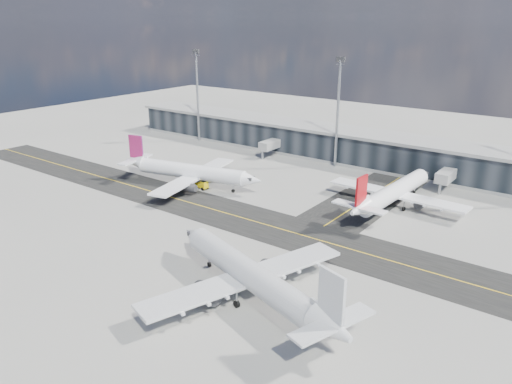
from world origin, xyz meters
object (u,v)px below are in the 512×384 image
baggage_tug (203,185)px  service_van (375,197)px  airliner_near (252,276)px  airliner_redtail (394,192)px  airliner_af (189,171)px

baggage_tug → service_van: size_ratio=0.67×
airliner_near → service_van: airliner_near is taller
airliner_redtail → baggage_tug: (-40.60, -15.15, -2.46)m
airliner_af → airliner_near: (42.77, -31.74, 0.17)m
airliner_af → service_van: airliner_af is taller
airliner_redtail → airliner_af: bearing=-158.0°
airliner_near → baggage_tug: (-38.76, 31.86, -2.76)m
airliner_af → service_van: bearing=101.7°
airliner_af → baggage_tug: size_ratio=10.56×
airliner_af → service_van: size_ratio=7.09×
airliner_near → service_van: size_ratio=7.30×
airliner_af → service_van: 43.39m
airliner_near → airliner_af: bearing=71.4°
service_van → airliner_af: bearing=176.9°
airliner_redtail → service_van: size_ratio=6.88×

